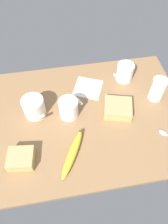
{
  "coord_description": "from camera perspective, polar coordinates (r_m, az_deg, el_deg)",
  "views": [
    {
      "loc": [
        8.85,
        51.09,
        78.34
      ],
      "look_at": [
        0.0,
        0.0,
        5.0
      ],
      "focal_mm": 34.23,
      "sensor_mm": 36.0,
      "label": 1
    }
  ],
  "objects": [
    {
      "name": "coffee_mug_spare",
      "position": [
        0.92,
        -13.23,
        1.33
      ],
      "size": [
        9.27,
        11.84,
        8.77
      ],
      "color": "silver",
      "rests_on": "tabletop"
    },
    {
      "name": "tabletop",
      "position": [
        0.93,
        0.0,
        -1.42
      ],
      "size": [
        90.0,
        64.0,
        2.0
      ],
      "primitive_type": "cube",
      "color": "#936D47",
      "rests_on": "ground"
    },
    {
      "name": "paper_napkin",
      "position": [
        1.02,
        1.08,
        6.43
      ],
      "size": [
        16.24,
        16.24,
        0.3
      ],
      "primitive_type": "cube",
      "rotation": [
        0.0,
        0.0,
        -0.41
      ],
      "color": "white",
      "rests_on": "tabletop"
    },
    {
      "name": "sandwich_main",
      "position": [
        0.93,
        8.94,
        1.2
      ],
      "size": [
        14.06,
        13.24,
        4.4
      ],
      "color": "tan",
      "rests_on": "tabletop"
    },
    {
      "name": "coffee_mug_black",
      "position": [
        0.89,
        -4.12,
        1.06
      ],
      "size": [
        10.34,
        8.48,
        8.77
      ],
      "color": "white",
      "rests_on": "tabletop"
    },
    {
      "name": "sandwich_side",
      "position": [
        0.84,
        -16.48,
        -11.84
      ],
      "size": [
        10.49,
        9.67,
        4.4
      ],
      "color": "tan",
      "rests_on": "tabletop"
    },
    {
      "name": "glass_of_milk",
      "position": [
        1.0,
        18.96,
        5.57
      ],
      "size": [
        6.51,
        6.51,
        10.85
      ],
      "color": "silver",
      "rests_on": "tabletop"
    },
    {
      "name": "coffee_mug_milky",
      "position": [
        1.05,
        10.85,
        10.46
      ],
      "size": [
        10.09,
        8.44,
        8.57
      ],
      "color": "white",
      "rests_on": "tabletop"
    },
    {
      "name": "banana",
      "position": [
        0.82,
        -3.1,
        -11.02
      ],
      "size": [
        12.61,
        19.89,
        3.23
      ],
      "color": "yellow",
      "rests_on": "tabletop"
    }
  ]
}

